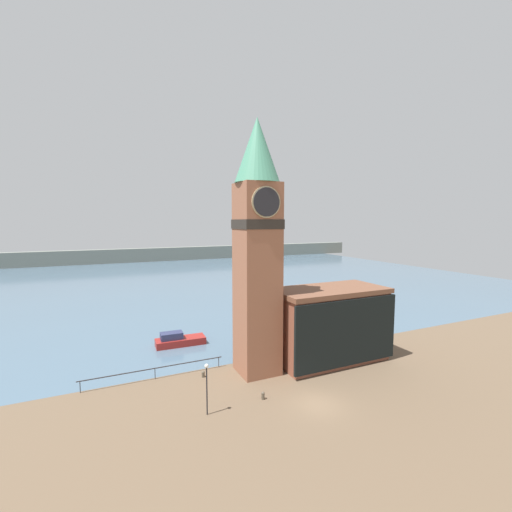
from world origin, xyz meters
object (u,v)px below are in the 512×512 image
Objects in this scene: clock_tower at (257,241)px; mooring_bollard_near at (263,395)px; pier_building at (330,324)px; boat_near at (179,340)px; mooring_bollard_far at (203,374)px; lamp_post at (207,379)px.

clock_tower reaches higher than mooring_bollard_near.
pier_building reaches higher than boat_near.
boat_near is 9.74× the size of mooring_bollard_far.
mooring_bollard_near is 7.03m from mooring_bollard_far.
lamp_post is at bearing -162.26° from pier_building.
boat_near reaches higher than mooring_bollard_far.
boat_near reaches higher than mooring_bollard_near.
pier_building is at bearing -6.47° from mooring_bollard_far.
pier_building reaches higher than lamp_post.
pier_building is 18.71× the size of mooring_bollard_near.
lamp_post reaches higher than boat_near.
mooring_bollard_near reaches higher than mooring_bollard_far.
clock_tower is 37.51× the size of mooring_bollard_near.
mooring_bollard_near is at bearing -155.86° from pier_building.
boat_near is 16.15m from mooring_bollard_near.
mooring_bollard_far is 7.05m from lamp_post.
pier_building is 3.00× the size of lamp_post.
pier_building is 20.12× the size of mooring_bollard_far.
clock_tower is at bearing 70.25° from mooring_bollard_near.
clock_tower is 13.42m from lamp_post.
pier_building is 14.22m from mooring_bollard_far.
mooring_bollard_near is at bearing 3.14° from lamp_post.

